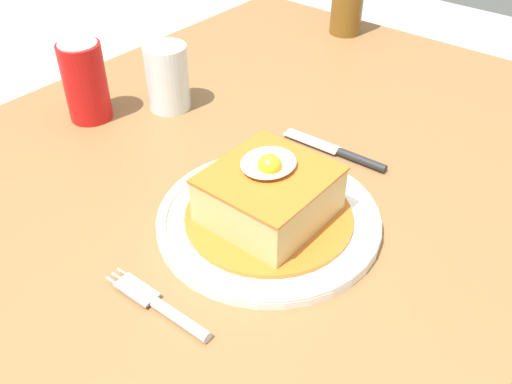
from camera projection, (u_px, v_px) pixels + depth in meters
name	position (u px, v px, depth m)	size (l,w,h in m)	color
dining_table	(203.00, 251.00, 0.80)	(1.34, 0.84, 0.73)	olive
main_plate	(269.00, 218.00, 0.68)	(0.27, 0.27, 0.02)	white
sandwich_meal	(269.00, 197.00, 0.66)	(0.21, 0.21, 0.09)	#C66B23
fork	(166.00, 309.00, 0.57)	(0.02, 0.14, 0.01)	silver
knife	(347.00, 155.00, 0.80)	(0.02, 0.17, 0.01)	#262628
soda_can	(85.00, 82.00, 0.85)	(0.07, 0.07, 0.12)	red
drinking_glass	(168.00, 82.00, 0.89)	(0.07, 0.07, 0.10)	silver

